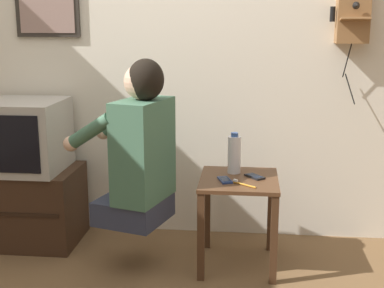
% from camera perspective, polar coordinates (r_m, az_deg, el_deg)
% --- Properties ---
extents(wall_back, '(6.80, 0.05, 2.55)m').
position_cam_1_polar(wall_back, '(3.54, -2.95, 10.53)').
color(wall_back, silver).
rests_on(wall_back, ground_plane).
extents(side_table, '(0.45, 0.50, 0.54)m').
position_cam_1_polar(side_table, '(3.15, 4.99, -5.71)').
color(side_table, '#51331E').
rests_on(side_table, ground_plane).
extents(person, '(0.61, 0.53, 0.94)m').
position_cam_1_polar(person, '(3.03, -5.67, -0.52)').
color(person, '#2D3347').
rests_on(person, ground_plane).
extents(tv_stand, '(0.70, 0.49, 0.49)m').
position_cam_1_polar(tv_stand, '(3.70, -17.34, -6.22)').
color(tv_stand, '#382316').
rests_on(tv_stand, ground_plane).
extents(television, '(0.54, 0.50, 0.45)m').
position_cam_1_polar(television, '(3.56, -17.87, 0.87)').
color(television, '#ADA89E').
rests_on(television, tv_stand).
extents(wall_phone_antique, '(0.23, 0.19, 0.81)m').
position_cam_1_polar(wall_phone_antique, '(3.47, 16.82, 13.53)').
color(wall_phone_antique, olive).
extents(framed_picture, '(0.42, 0.03, 0.38)m').
position_cam_1_polar(framed_picture, '(3.70, -15.19, 13.89)').
color(framed_picture, '#2D2823').
extents(cell_phone_held, '(0.10, 0.14, 0.01)m').
position_cam_1_polar(cell_phone_held, '(3.06, 3.53, -3.85)').
color(cell_phone_held, navy).
rests_on(cell_phone_held, side_table).
extents(cell_phone_spare, '(0.12, 0.13, 0.01)m').
position_cam_1_polar(cell_phone_spare, '(3.14, 6.70, -3.46)').
color(cell_phone_spare, black).
rests_on(cell_phone_spare, side_table).
extents(water_bottle, '(0.08, 0.08, 0.25)m').
position_cam_1_polar(water_bottle, '(3.20, 4.53, -1.09)').
color(water_bottle, silver).
rests_on(water_bottle, side_table).
extents(toothbrush, '(0.13, 0.10, 0.02)m').
position_cam_1_polar(toothbrush, '(2.99, 5.44, -4.25)').
color(toothbrush, orange).
rests_on(toothbrush, side_table).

